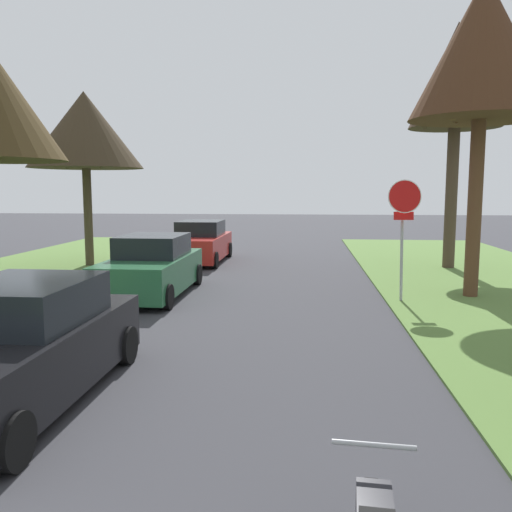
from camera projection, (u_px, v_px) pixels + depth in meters
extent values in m
cylinder|color=#9EA0A5|center=(402.00, 255.00, 13.14)|extent=(0.07, 0.29, 2.25)
cylinder|color=white|center=(405.00, 196.00, 12.82)|extent=(0.81, 0.16, 0.80)
cylinder|color=red|center=(405.00, 196.00, 12.82)|extent=(0.77, 0.16, 0.76)
cube|color=red|center=(404.00, 216.00, 12.93)|extent=(0.48, 0.09, 0.20)
cylinder|color=brown|center=(474.00, 209.00, 13.49)|extent=(0.36, 0.36, 4.45)
cone|color=#462B1A|center=(483.00, 48.00, 13.00)|extent=(3.45, 3.45, 3.44)
cylinder|color=brown|center=(460.00, 86.00, 13.41)|extent=(0.73, 1.04, 1.80)
cylinder|color=brown|center=(473.00, 103.00, 13.63)|extent=(1.08, 0.21, 1.08)
cylinder|color=#49392C|center=(451.00, 199.00, 18.48)|extent=(0.40, 0.40, 4.81)
cone|color=#3A2B1E|center=(457.00, 75.00, 17.97)|extent=(3.08, 3.08, 3.48)
cylinder|color=#49392C|center=(430.00, 114.00, 18.50)|extent=(0.84, 1.67, 1.21)
cylinder|color=#49392C|center=(448.00, 111.00, 17.93)|extent=(0.67, 0.79, 1.19)
cylinder|color=#49392C|center=(461.00, 115.00, 18.41)|extent=(0.85, 0.78, 1.07)
cylinder|color=#453C2B|center=(88.00, 217.00, 19.16)|extent=(0.30, 0.30, 3.47)
cone|color=#372D1E|center=(85.00, 130.00, 18.78)|extent=(4.02, 4.02, 2.67)
cylinder|color=#453C2B|center=(95.00, 154.00, 19.41)|extent=(1.22, 0.43, 1.15)
cylinder|color=#453C2B|center=(79.00, 150.00, 18.14)|extent=(1.57, 0.32, 1.25)
cylinder|color=#453C2B|center=(72.00, 157.00, 18.92)|extent=(0.19, 1.08, 0.89)
cube|color=black|center=(18.00, 358.00, 6.97)|extent=(1.86, 4.42, 0.85)
cube|color=black|center=(24.00, 302.00, 7.10)|extent=(1.62, 2.04, 0.56)
cylinder|color=black|center=(13.00, 441.00, 5.29)|extent=(0.21, 0.60, 0.60)
cylinder|color=black|center=(126.00, 345.00, 8.54)|extent=(0.21, 0.60, 0.60)
cylinder|color=black|center=(23.00, 342.00, 8.72)|extent=(0.21, 0.60, 0.60)
cube|color=#28663D|center=(151.00, 273.00, 14.04)|extent=(1.86, 4.42, 0.85)
cube|color=black|center=(153.00, 245.00, 14.17)|extent=(1.62, 2.04, 0.56)
cylinder|color=black|center=(167.00, 297.00, 12.36)|extent=(0.21, 0.60, 0.60)
cylinder|color=black|center=(95.00, 295.00, 12.54)|extent=(0.21, 0.60, 0.60)
cylinder|color=black|center=(197.00, 274.00, 15.62)|extent=(0.21, 0.60, 0.60)
cylinder|color=black|center=(139.00, 274.00, 15.79)|extent=(0.21, 0.60, 0.60)
cube|color=red|center=(200.00, 247.00, 20.46)|extent=(1.86, 4.42, 0.85)
cube|color=black|center=(201.00, 228.00, 20.59)|extent=(1.62, 2.04, 0.56)
cylinder|color=black|center=(215.00, 260.00, 18.78)|extent=(0.21, 0.60, 0.60)
cylinder|color=black|center=(166.00, 259.00, 18.96)|extent=(0.21, 0.60, 0.60)
cylinder|color=black|center=(229.00, 250.00, 22.04)|extent=(0.21, 0.60, 0.60)
cylinder|color=black|center=(188.00, 249.00, 22.21)|extent=(0.21, 0.60, 0.60)
cylinder|color=#9EA0A5|center=(374.00, 445.00, 3.84)|extent=(0.60, 0.09, 0.04)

